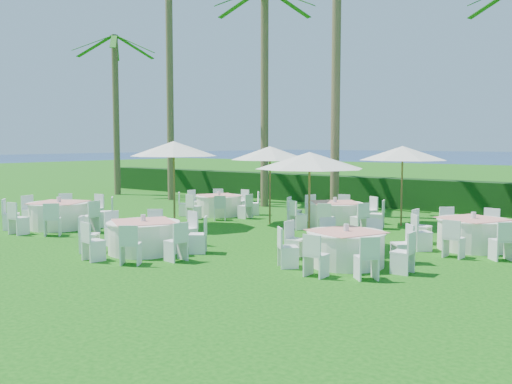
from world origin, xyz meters
The scene contains 16 objects.
ground centered at (0.00, 0.00, 0.00)m, with size 120.00×120.00×0.00m, color #0F500D.
hedge centered at (0.00, 12.00, 0.60)m, with size 34.00×1.00×1.20m, color black.
banquet_table_a centered at (-5.88, 0.35, 0.43)m, with size 3.26×3.26×0.98m.
banquet_table_b centered at (-0.80, -0.69, 0.40)m, with size 3.06×3.06×0.93m.
banquet_table_c centered at (3.75, 1.04, 0.39)m, with size 2.96×2.96×0.91m.
banquet_table_d centered at (-4.04, 5.73, 0.39)m, with size 2.94×2.94×0.90m.
banquet_table_e centered at (0.69, 5.89, 0.41)m, with size 3.03×3.03×0.93m.
banquet_table_f centered at (5.34, 4.63, 0.41)m, with size 3.07×3.07×0.93m.
umbrella_a centered at (-3.30, 2.76, 2.46)m, with size 2.69×2.69×2.69m.
umbrella_b centered at (2.01, 2.29, 2.21)m, with size 2.74×2.74×2.42m.
umbrella_c centered at (-1.29, 5.12, 2.31)m, with size 2.55×2.55×2.53m.
umbrella_d centered at (2.28, 7.34, 2.32)m, with size 2.82×2.82×2.54m.
palm_a centered at (-9.54, 8.63, 5.96)m, with size 4.32×4.32×10.96m.
palm_b centered at (-4.49, 9.09, 4.91)m, with size 4.40×4.16×8.90m.
palm_c centered at (-0.70, 8.28, 5.74)m, with size 4.41×4.07×10.53m.
palm_f centered at (-13.68, 8.84, 4.46)m, with size 4.25×4.37×8.02m.
Camera 1 is at (9.64, -9.78, 2.66)m, focal length 40.00 mm.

